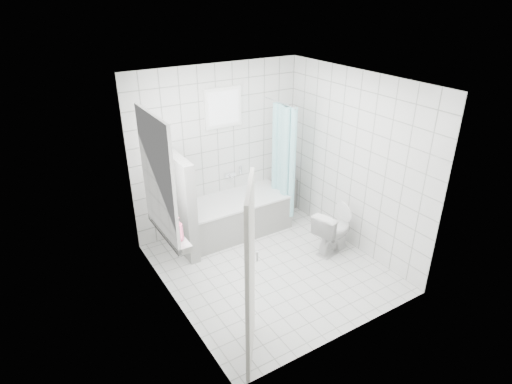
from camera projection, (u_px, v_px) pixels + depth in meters
ground at (270, 268)px, 6.02m from camera, size 3.00×3.00×0.00m
ceiling at (274, 81)px, 4.88m from camera, size 3.00×3.00×0.00m
wall_back at (218, 149)px, 6.60m from camera, size 2.80×0.02×2.60m
wall_front at (354, 237)px, 4.30m from camera, size 2.80×0.02×2.60m
wall_left at (168, 212)px, 4.79m from camera, size 0.02×3.00×2.60m
wall_right at (353, 163)px, 6.11m from camera, size 0.02×3.00×2.60m
window_left at (160, 177)px, 4.91m from camera, size 0.01×0.90×1.40m
window_back at (224, 108)px, 6.33m from camera, size 0.50×0.01×0.50m
window_sill at (169, 231)px, 5.25m from camera, size 0.18×1.02×0.08m
door at (250, 276)px, 4.22m from camera, size 0.49×0.68×2.00m
bathtub at (236, 215)px, 6.79m from camera, size 1.71×0.77×0.58m
partition_wall at (181, 205)px, 6.12m from camera, size 0.15×0.85×1.50m
tiled_ledge at (283, 194)px, 7.52m from camera, size 0.40×0.24×0.55m
toilet at (333, 231)px, 6.28m from camera, size 0.72×0.52×0.67m
curtain_rod at (280, 103)px, 6.40m from camera, size 0.02×0.80×0.02m
shower_curtain at (283, 161)px, 6.69m from camera, size 0.14×0.48×1.78m
tub_faucet at (230, 175)px, 6.85m from camera, size 0.18×0.06×0.06m
sill_bottles at (170, 221)px, 5.15m from camera, size 0.16×0.75×0.33m
ledge_bottles at (286, 174)px, 7.32m from camera, size 0.15×0.14×0.27m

